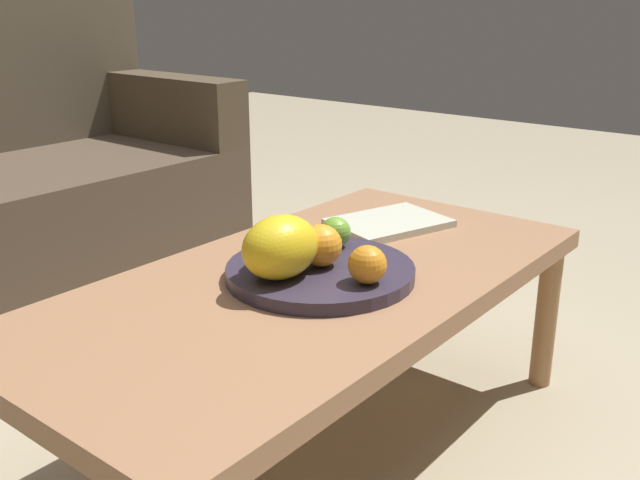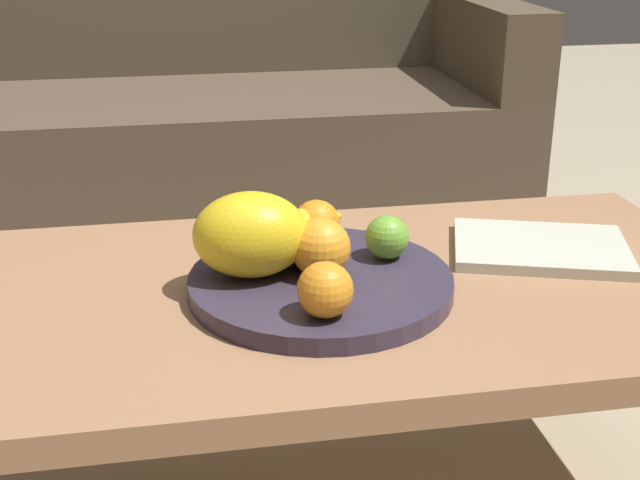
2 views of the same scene
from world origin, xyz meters
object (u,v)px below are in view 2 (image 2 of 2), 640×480
object	(u,v)px
couch	(195,121)
apple_front	(387,237)
coffee_table	(318,314)
orange_front	(318,248)
orange_left	(325,290)
magazine	(540,248)
banana_bunch	(293,236)
melon_large_front	(250,233)
fruit_bowl	(320,284)
orange_right	(316,224)

from	to	relation	value
couch	apple_front	bearing A→B (deg)	-80.32
coffee_table	orange_front	bearing A→B (deg)	-99.56
couch	orange_left	size ratio (longest dim) A/B	24.96
orange_left	magazine	size ratio (longest dim) A/B	0.27
banana_bunch	magazine	size ratio (longest dim) A/B	0.65
couch	melon_large_front	size ratio (longest dim) A/B	11.27
banana_bunch	orange_front	bearing A→B (deg)	-73.71
couch	fruit_bowl	world-z (taller)	couch
melon_large_front	banana_bunch	world-z (taller)	melon_large_front
coffee_table	apple_front	world-z (taller)	apple_front
fruit_bowl	melon_large_front	bearing A→B (deg)	165.96
orange_left	melon_large_front	bearing A→B (deg)	117.95
couch	magazine	distance (m)	1.30
magazine	orange_right	bearing A→B (deg)	-166.46
couch	banana_bunch	size ratio (longest dim) A/B	10.48
coffee_table	melon_large_front	distance (m)	0.15
coffee_table	apple_front	size ratio (longest dim) A/B	19.33
magazine	apple_front	bearing A→B (deg)	-154.19
couch	magazine	bearing A→B (deg)	-69.43
orange_front	orange_right	distance (m)	0.10
coffee_table	melon_large_front	world-z (taller)	melon_large_front
fruit_bowl	magazine	xyz separation A→B (m)	(0.34, 0.07, -0.00)
orange_right	apple_front	size ratio (longest dim) A/B	1.12
couch	banana_bunch	distance (m)	1.23
orange_right	banana_bunch	size ratio (longest dim) A/B	0.42
melon_large_front	orange_front	bearing A→B (deg)	-15.21
coffee_table	magazine	size ratio (longest dim) A/B	4.71
fruit_bowl	banana_bunch	size ratio (longest dim) A/B	2.17
orange_front	melon_large_front	bearing A→B (deg)	164.79
orange_front	magazine	size ratio (longest dim) A/B	0.32
orange_front	orange_left	size ratio (longest dim) A/B	1.16
orange_front	magazine	distance (m)	0.36
orange_left	fruit_bowl	bearing A→B (deg)	82.73
melon_large_front	apple_front	world-z (taller)	melon_large_front
orange_left	apple_front	xyz separation A→B (m)	(0.12, 0.16, -0.00)
fruit_bowl	orange_right	xyz separation A→B (m)	(0.01, 0.10, 0.05)
couch	coffee_table	bearing A→B (deg)	-84.93
fruit_bowl	magazine	size ratio (longest dim) A/B	1.41
couch	apple_front	distance (m)	1.27
orange_front	couch	bearing A→B (deg)	94.85
apple_front	orange_front	bearing A→B (deg)	-157.52
melon_large_front	orange_left	xyz separation A→B (m)	(0.07, -0.14, -0.02)
melon_large_front	magazine	world-z (taller)	melon_large_front
melon_large_front	orange_right	bearing A→B (deg)	37.71
melon_large_front	apple_front	bearing A→B (deg)	5.84
couch	apple_front	xyz separation A→B (m)	(0.21, -1.25, 0.14)
coffee_table	orange_left	world-z (taller)	orange_left
magazine	fruit_bowl	bearing A→B (deg)	-149.73
orange_left	apple_front	distance (m)	0.20
melon_large_front	banana_bunch	distance (m)	0.09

